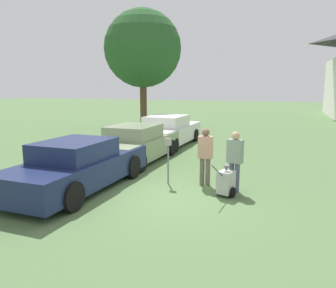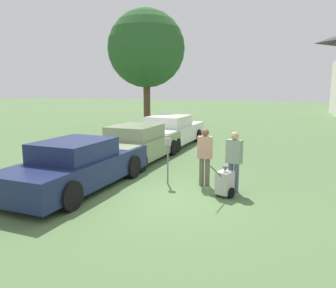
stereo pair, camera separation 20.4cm
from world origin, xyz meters
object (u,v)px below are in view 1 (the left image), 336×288
object	(u,v)px
parked_car_sage	(136,144)
person_worker	(205,153)
person_supervisor	(235,158)
parked_car_navy	(79,166)
parking_meter	(168,152)
parked_car_white	(168,132)
equipment_cart	(226,182)

from	to	relation	value
parked_car_sage	person_worker	world-z (taller)	person_worker
parked_car_sage	person_supervisor	xyz separation A→B (m)	(4.20, -2.56, 0.30)
parked_car_navy	parking_meter	bearing A→B (deg)	32.29
parking_meter	person_supervisor	bearing A→B (deg)	-1.99
person_worker	person_supervisor	bearing A→B (deg)	155.48
person_supervisor	parked_car_white	bearing A→B (deg)	-41.12
parked_car_navy	equipment_cart	distance (m)	4.13
parking_meter	equipment_cart	world-z (taller)	parking_meter
parking_meter	parked_car_navy	bearing A→B (deg)	-149.30
parked_car_navy	equipment_cart	world-z (taller)	parked_car_navy
parked_car_white	parking_meter	distance (m)	6.61
parking_meter	person_worker	size ratio (longest dim) A/B	0.82
parking_meter	person_worker	world-z (taller)	person_worker
equipment_cart	parked_car_sage	bearing A→B (deg)	161.31
person_supervisor	person_worker	bearing A→B (deg)	-3.28
person_worker	parking_meter	bearing A→B (deg)	6.08
parking_meter	person_worker	distance (m)	1.10
parked_car_white	person_worker	bearing A→B (deg)	-59.57
parked_car_white	person_supervisor	world-z (taller)	person_supervisor
parked_car_navy	parked_car_white	distance (m)	7.54
parked_car_white	parking_meter	xyz separation A→B (m)	(2.22, -6.22, 0.28)
parked_car_navy	person_worker	size ratio (longest dim) A/B	2.95
parked_car_navy	person_supervisor	distance (m)	4.39
parked_car_navy	person_worker	world-z (taller)	person_worker
person_supervisor	equipment_cart	distance (m)	0.77
parked_car_white	parked_car_navy	bearing A→B (deg)	-88.42
parking_meter	equipment_cart	bearing A→B (deg)	-16.84
person_supervisor	parked_car_navy	bearing A→B (deg)	31.76
person_worker	equipment_cart	world-z (taller)	person_worker
parked_car_navy	parking_meter	world-z (taller)	parked_car_navy
parked_car_white	parking_meter	size ratio (longest dim) A/B	3.79
parked_car_navy	equipment_cart	bearing A→B (deg)	12.32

